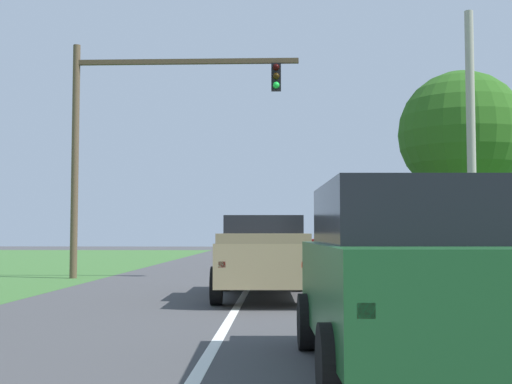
% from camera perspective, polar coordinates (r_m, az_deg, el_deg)
% --- Properties ---
extents(ground_plane, '(120.00, 120.00, 0.00)m').
position_cam_1_polar(ground_plane, '(12.63, -1.97, -10.30)').
color(ground_plane, '#424244').
extents(red_suv_near, '(2.24, 4.59, 2.06)m').
position_cam_1_polar(red_suv_near, '(7.58, 12.30, -6.69)').
color(red_suv_near, '#194C23').
rests_on(red_suv_near, ground_plane).
extents(pickup_truck_lead, '(2.30, 5.57, 1.88)m').
position_cam_1_polar(pickup_truck_lead, '(15.64, 0.64, -5.39)').
color(pickup_truck_lead, tan).
rests_on(pickup_truck_lead, ground_plane).
extents(traffic_light, '(7.56, 0.40, 7.80)m').
position_cam_1_polar(traffic_light, '(22.86, -10.34, 5.77)').
color(traffic_light, brown).
rests_on(traffic_light, ground_plane).
extents(keep_moving_sign, '(0.60, 0.09, 2.25)m').
position_cam_1_polar(keep_moving_sign, '(20.86, 16.47, -3.48)').
color(keep_moving_sign, gray).
rests_on(keep_moving_sign, ground_plane).
extents(oak_tree_right, '(4.97, 4.97, 7.92)m').
position_cam_1_polar(oak_tree_right, '(28.01, 16.99, 4.74)').
color(oak_tree_right, '#4C351E').
rests_on(oak_tree_right, ground_plane).
extents(crossing_suv_far, '(4.59, 2.18, 1.79)m').
position_cam_1_polar(crossing_suv_far, '(24.21, 9.54, -4.73)').
color(crossing_suv_far, maroon).
rests_on(crossing_suv_far, ground_plane).
extents(utility_pole_right, '(0.28, 0.28, 8.68)m').
position_cam_1_polar(utility_pole_right, '(22.67, 17.76, 3.89)').
color(utility_pole_right, '#9E998E').
rests_on(utility_pole_right, ground_plane).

